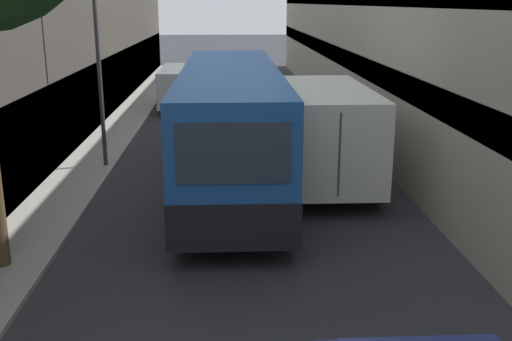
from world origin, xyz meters
TOP-DOWN VIEW (x-y plane):
  - ground_plane at (0.00, 15.00)m, footprint 150.00×150.00m
  - sidewalk_left at (-4.46, 15.00)m, footprint 1.60×60.00m
  - bus at (-0.21, 14.56)m, footprint 2.45×11.18m
  - box_truck at (2.14, 15.13)m, footprint 2.39×7.35m
  - panel_van at (-2.36, 26.83)m, footprint 1.86×4.74m

SIDE VIEW (x-z plane):
  - ground_plane at x=0.00m, z-range 0.00..0.00m
  - sidewalk_left at x=-4.46m, z-range 0.00..0.10m
  - panel_van at x=-2.36m, z-range 0.12..1.94m
  - box_truck at x=2.14m, z-range 0.14..2.77m
  - bus at x=-0.21m, z-range 0.09..3.22m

